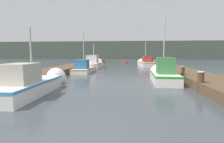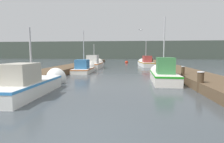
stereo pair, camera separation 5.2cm
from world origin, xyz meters
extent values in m
plane|color=#3D4449|center=(0.00, 0.00, 0.00)|extent=(200.00, 200.00, 0.00)
cube|color=brown|center=(-5.78, 16.00, 0.25)|extent=(2.58, 40.00, 0.49)
cube|color=brown|center=(5.78, 16.00, 0.25)|extent=(2.58, 40.00, 0.49)
cube|color=#424C42|center=(0.00, 61.68, 2.94)|extent=(120.00, 16.00, 5.88)
cube|color=silver|center=(-3.50, 3.97, 0.32)|extent=(1.54, 4.47, 0.65)
cube|color=#3888D2|center=(-3.50, 3.97, 0.59)|extent=(1.58, 4.50, 0.10)
cone|color=silver|center=(-3.57, 6.70, 0.32)|extent=(1.38, 1.07, 1.35)
cube|color=#B2AD9E|center=(-3.48, 3.42, 1.07)|extent=(1.15, 1.53, 0.85)
cylinder|color=#B2B2B7|center=(-3.51, 4.31, 1.88)|extent=(0.08, 0.08, 2.46)
cube|color=silver|center=(3.40, 8.41, 0.32)|extent=(1.70, 4.31, 0.64)
cube|color=#1D9D1A|center=(3.40, 8.41, 0.58)|extent=(1.73, 4.34, 0.10)
cone|color=silver|center=(3.52, 10.92, 0.32)|extent=(1.47, 0.86, 1.43)
cube|color=#387A42|center=(3.38, 7.88, 1.15)|extent=(1.09, 1.29, 1.02)
cylinder|color=#B2B2B7|center=(3.42, 8.73, 2.50)|extent=(0.08, 0.08, 3.71)
cube|color=silver|center=(-3.47, 13.46, 0.23)|extent=(1.65, 3.65, 0.45)
cube|color=#CF6F3A|center=(-3.47, 13.46, 0.39)|extent=(1.68, 3.68, 0.10)
cone|color=silver|center=(-3.51, 15.69, 0.23)|extent=(1.52, 0.87, 1.50)
cube|color=#2D6699|center=(-3.46, 13.01, 0.88)|extent=(1.19, 1.38, 0.87)
cylinder|color=#B2B2B7|center=(-3.48, 13.73, 2.31)|extent=(0.08, 0.08, 3.72)
cube|color=silver|center=(-3.46, 18.41, 0.35)|extent=(1.81, 4.35, 0.70)
cube|color=orange|center=(-3.46, 18.41, 0.64)|extent=(1.84, 4.38, 0.10)
cone|color=silver|center=(-3.49, 21.11, 0.35)|extent=(1.70, 1.08, 1.69)
cube|color=silver|center=(-3.46, 17.87, 1.20)|extent=(1.30, 1.55, 1.00)
cylinder|color=#B2B2B7|center=(-3.47, 18.73, 1.90)|extent=(0.08, 0.08, 2.40)
cube|color=silver|center=(3.50, 22.23, 0.34)|extent=(2.06, 4.74, 0.67)
cube|color=#BC8316|center=(3.50, 22.23, 0.61)|extent=(2.09, 4.78, 0.10)
cone|color=silver|center=(3.22, 24.94, 0.34)|extent=(1.59, 1.00, 1.50)
cube|color=#99332D|center=(3.56, 21.65, 1.12)|extent=(1.22, 1.75, 0.90)
cylinder|color=#B2B2B7|center=(3.46, 22.57, 2.30)|extent=(0.08, 0.08, 3.27)
cylinder|color=#473523|center=(4.59, 5.40, 0.50)|extent=(0.30, 0.30, 0.99)
cylinder|color=silver|center=(4.59, 5.40, 1.01)|extent=(0.34, 0.34, 0.04)
cylinder|color=#473523|center=(4.70, 8.63, 0.51)|extent=(0.21, 0.21, 1.02)
cylinder|color=silver|center=(4.70, 8.63, 1.04)|extent=(0.24, 0.24, 0.04)
cylinder|color=#473523|center=(4.41, 22.88, 0.60)|extent=(0.29, 0.29, 1.19)
cylinder|color=silver|center=(4.41, 22.88, 1.21)|extent=(0.34, 0.34, 0.04)
sphere|color=red|center=(0.52, 30.58, 0.16)|extent=(0.60, 0.60, 0.60)
cylinder|color=black|center=(0.52, 30.58, 0.71)|extent=(0.06, 0.06, 0.50)
ellipsoid|color=white|center=(2.31, 16.48, 4.51)|extent=(0.24, 0.31, 0.12)
cube|color=gray|center=(2.18, 16.42, 4.53)|extent=(0.30, 0.22, 0.07)
cube|color=gray|center=(2.43, 16.53, 4.53)|extent=(0.30, 0.22, 0.07)
camera|label=1|loc=(1.07, -3.48, 1.92)|focal=28.00mm
camera|label=2|loc=(1.12, -3.48, 1.92)|focal=28.00mm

